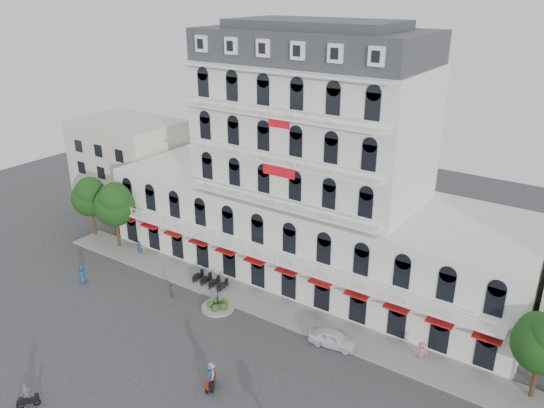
{
  "coord_description": "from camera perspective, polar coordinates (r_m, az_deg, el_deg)",
  "views": [
    {
      "loc": [
        25.59,
        -26.77,
        28.48
      ],
      "look_at": [
        0.53,
        10.0,
        10.29
      ],
      "focal_mm": 35.0,
      "sensor_mm": 36.0,
      "label": 1
    }
  ],
  "objects": [
    {
      "name": "rider_west",
      "position": [
        44.67,
        -24.85,
        -18.3
      ],
      "size": [
        1.19,
        1.43,
        2.11
      ],
      "rotation": [
        0.0,
        0.0,
        0.92
      ],
      "color": "black",
      "rests_on": "ground"
    },
    {
      "name": "sidewalk",
      "position": [
        52.36,
        -1.12,
        -10.62
      ],
      "size": [
        53.0,
        4.0,
        0.16
      ],
      "primitive_type": "cube",
      "color": "gray",
      "rests_on": "ground"
    },
    {
      "name": "parked_car",
      "position": [
        46.98,
        6.6,
        -14.17
      ],
      "size": [
        4.39,
        2.32,
        1.42
      ],
      "primitive_type": "imported",
      "rotation": [
        0.0,
        0.0,
        1.73
      ],
      "color": "white",
      "rests_on": "ground"
    },
    {
      "name": "rider_center",
      "position": [
        42.62,
        -6.52,
        -17.75
      ],
      "size": [
        1.25,
        1.37,
        2.25
      ],
      "rotation": [
        0.0,
        0.0,
        5.42
      ],
      "color": "black",
      "rests_on": "ground"
    },
    {
      "name": "ground",
      "position": [
        46.72,
        -7.75,
        -15.56
      ],
      "size": [
        120.0,
        120.0,
        0.0
      ],
      "primitive_type": "plane",
      "color": "#38383A",
      "rests_on": "ground"
    },
    {
      "name": "traffic_island",
      "position": [
        51.85,
        -5.83,
        -10.87
      ],
      "size": [
        3.2,
        3.2,
        1.6
      ],
      "color": "gray",
      "rests_on": "ground"
    },
    {
      "name": "parked_scooter_row",
      "position": [
        55.65,
        -6.64,
        -8.71
      ],
      "size": [
        4.4,
        1.8,
        1.1
      ],
      "primitive_type": null,
      "color": "black",
      "rests_on": "ground"
    },
    {
      "name": "pedestrian_mid",
      "position": [
        54.03,
        -10.75,
        -9.06
      ],
      "size": [
        0.97,
        0.68,
        1.53
      ],
      "primitive_type": "imported",
      "rotation": [
        0.0,
        0.0,
        2.76
      ],
      "color": "slate",
      "rests_on": "ground"
    },
    {
      "name": "pedestrian_far",
      "position": [
        62.73,
        -14.02,
        -4.65
      ],
      "size": [
        0.67,
        0.71,
        1.63
      ],
      "primitive_type": "imported",
      "rotation": [
        0.0,
        0.0,
        0.9
      ],
      "color": "navy",
      "rests_on": "ground"
    },
    {
      "name": "rider_east",
      "position": [
        42.62,
        -6.7,
        -17.93
      ],
      "size": [
        0.75,
        1.67,
        2.18
      ],
      "rotation": [
        0.0,
        0.0,
        1.84
      ],
      "color": "maroon",
      "rests_on": "ground"
    },
    {
      "name": "tree_west_inner",
      "position": [
        63.24,
        -16.58,
        0.14
      ],
      "size": [
        4.76,
        4.76,
        8.25
      ],
      "color": "#382314",
      "rests_on": "ground"
    },
    {
      "name": "tree_east_inner",
      "position": [
        43.52,
        27.25,
        -12.9
      ],
      "size": [
        4.4,
        4.37,
        7.57
      ],
      "color": "#382314",
      "rests_on": "ground"
    },
    {
      "name": "pedestrian_left",
      "position": [
        58.71,
        -19.77,
        -7.15
      ],
      "size": [
        1.12,
        0.99,
        1.93
      ],
      "primitive_type": "imported",
      "rotation": [
        0.0,
        0.0,
        0.49
      ],
      "color": "navy",
      "rests_on": "ground"
    },
    {
      "name": "tree_west_outer",
      "position": [
        67.4,
        -18.96,
        0.91
      ],
      "size": [
        4.5,
        4.48,
        7.76
      ],
      "color": "#382314",
      "rests_on": "ground"
    },
    {
      "name": "pedestrian_right",
      "position": [
        46.63,
        15.8,
        -15.03
      ],
      "size": [
        1.28,
        0.93,
        1.77
      ],
      "primitive_type": "imported",
      "rotation": [
        0.0,
        0.0,
        3.4
      ],
      "color": "#BC638E",
      "rests_on": "ground"
    },
    {
      "name": "flank_building_west",
      "position": [
        76.05,
        -14.98,
        4.28
      ],
      "size": [
        14.0,
        10.0,
        12.0
      ],
      "primitive_type": "cube",
      "color": "beige",
      "rests_on": "ground"
    },
    {
      "name": "main_building",
      "position": [
        54.79,
        4.26,
        2.42
      ],
      "size": [
        45.0,
        15.0,
        25.8
      ],
      "color": "silver",
      "rests_on": "ground"
    }
  ]
}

